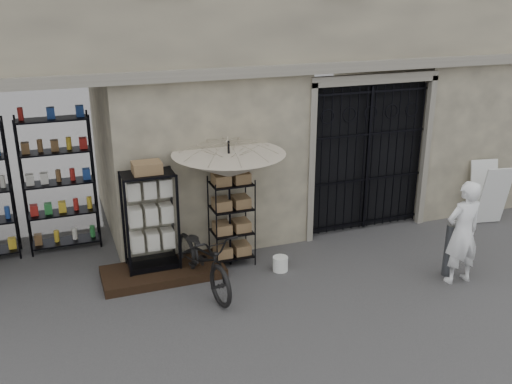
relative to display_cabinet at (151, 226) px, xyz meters
name	(u,v)px	position (x,y,z in m)	size (l,w,h in m)	color
ground	(335,295)	(2.53, -1.69, -0.88)	(80.00, 80.00, 0.00)	black
shop_recess	(18,183)	(-1.97, 1.11, 0.62)	(3.00, 1.70, 3.00)	black
shop_shelving	(17,188)	(-2.02, 1.61, 0.37)	(2.70, 0.50, 2.50)	black
iron_gate	(364,155)	(4.28, 0.59, 0.61)	(2.50, 0.21, 3.00)	black
step_platform	(163,272)	(0.13, -0.14, -0.81)	(2.00, 0.90, 0.15)	black
display_cabinet	(151,226)	(0.00, 0.00, 0.00)	(0.84, 0.54, 1.77)	black
wire_rack	(232,222)	(1.37, -0.05, -0.12)	(0.68, 0.49, 1.56)	black
market_umbrella	(229,159)	(1.32, -0.12, 1.03)	(1.67, 1.70, 2.67)	black
white_bucket	(280,264)	(2.05, -0.63, -0.76)	(0.26, 0.26, 0.25)	white
bicycle	(204,287)	(0.67, -0.72, -0.88)	(0.69, 1.04, 1.98)	black
steel_bollard	(449,250)	(4.61, -1.75, -0.43)	(0.17, 0.17, 0.91)	#52555A
shopkeeper	(456,281)	(4.63, -1.98, -0.88)	(0.63, 1.74, 0.42)	white
easel_sign	(489,193)	(6.83, -0.12, -0.25)	(0.70, 0.77, 1.23)	silver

